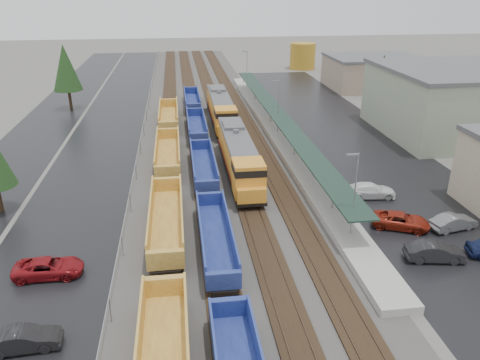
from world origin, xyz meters
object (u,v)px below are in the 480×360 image
(well_string_blue, at_px, (208,196))
(parked_car_west_b, at_px, (24,340))
(locomotive_trail, at_px, (221,110))
(parked_car_east_e, at_px, (453,222))
(well_string_yellow, at_px, (167,220))
(parked_car_east_c, at_px, (370,190))
(parked_car_east_b, at_px, (401,221))
(locomotive_lead, at_px, (239,156))
(storage_tank, at_px, (303,56))
(parked_car_west_c, at_px, (49,268))
(parked_car_east_a, at_px, (435,252))

(well_string_blue, bearing_deg, parked_car_west_b, -124.60)
(locomotive_trail, bearing_deg, parked_car_east_e, -64.23)
(well_string_yellow, distance_m, parked_car_east_c, 21.13)
(well_string_blue, bearing_deg, parked_car_east_b, -21.52)
(locomotive_lead, distance_m, storage_tank, 73.37)
(well_string_yellow, distance_m, parked_car_east_b, 20.91)
(storage_tank, bearing_deg, parked_car_east_e, -95.50)
(well_string_yellow, bearing_deg, parked_car_west_b, -122.45)
(locomotive_trail, bearing_deg, parked_car_west_c, -113.53)
(locomotive_lead, bearing_deg, parked_car_east_a, -56.01)
(locomotive_trail, distance_m, parked_car_east_e, 39.86)
(storage_tank, bearing_deg, well_string_blue, -111.09)
(well_string_yellow, distance_m, parked_car_west_c, 10.32)
(locomotive_trail, bearing_deg, parked_car_east_c, -66.06)
(locomotive_trail, bearing_deg, parked_car_west_b, -109.51)
(locomotive_lead, bearing_deg, storage_tank, 69.77)
(well_string_blue, relative_size, parked_car_west_b, 21.84)
(well_string_yellow, xyz_separation_m, parked_car_east_b, (20.82, -1.86, -0.53))
(parked_car_east_a, height_order, parked_car_east_c, parked_car_east_a)
(well_string_yellow, bearing_deg, locomotive_lead, 56.48)
(parked_car_east_c, bearing_deg, storage_tank, -4.07)
(parked_car_west_b, relative_size, parked_car_east_a, 0.94)
(parked_car_east_b, bearing_deg, parked_car_east_a, -154.09)
(well_string_yellow, relative_size, storage_tank, 13.21)
(well_string_blue, bearing_deg, storage_tank, 68.91)
(locomotive_lead, distance_m, well_string_blue, 8.43)
(locomotive_lead, xyz_separation_m, parked_car_east_a, (13.08, -19.40, -1.67))
(locomotive_trail, bearing_deg, parked_car_east_b, -69.86)
(locomotive_lead, xyz_separation_m, parked_car_east_e, (17.31, -14.86, -1.71))
(parked_car_west_b, height_order, parked_car_east_b, parked_car_west_b)
(parked_car_east_a, height_order, parked_car_east_b, parked_car_east_a)
(locomotive_lead, bearing_deg, parked_car_east_b, -47.41)
(parked_car_east_b, bearing_deg, well_string_blue, 91.66)
(parked_car_east_b, xyz_separation_m, parked_car_east_c, (-0.23, 6.59, 0.05))
(locomotive_trail, distance_m, well_string_blue, 28.62)
(storage_tank, relative_size, parked_car_east_b, 1.25)
(parked_car_west_b, bearing_deg, parked_car_east_c, -62.27)
(parked_car_east_a, bearing_deg, locomotive_lead, 43.14)
(parked_car_east_a, relative_size, parked_car_east_b, 0.91)
(parked_car_west_b, distance_m, parked_car_east_b, 31.34)
(locomotive_trail, bearing_deg, well_string_blue, -98.04)
(well_string_blue, relative_size, parked_car_east_a, 20.44)
(parked_car_west_c, height_order, parked_car_east_b, parked_car_east_b)
(well_string_blue, distance_m, parked_car_east_c, 16.59)
(well_string_blue, height_order, parked_car_east_e, well_string_blue)
(locomotive_lead, bearing_deg, locomotive_trail, 90.00)
(storage_tank, bearing_deg, locomotive_trail, -117.93)
(storage_tank, xyz_separation_m, parked_car_west_c, (-42.13, -86.35, -2.47))
(parked_car_east_a, xyz_separation_m, parked_car_east_e, (4.23, 4.53, -0.05))
(well_string_yellow, relative_size, parked_car_west_b, 19.32)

